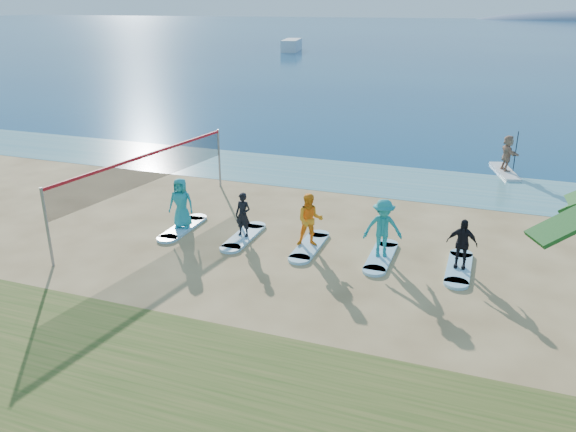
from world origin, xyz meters
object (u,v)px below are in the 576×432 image
(paddleboarder, at_px, (507,153))
(student_2, at_px, (310,220))
(paddleboard, at_px, (505,171))
(boat_offshore_a, at_px, (292,51))
(surfboard_0, at_px, (183,228))
(surfboard_4, at_px, (459,268))
(student_1, at_px, (243,215))
(surfboard_2, at_px, (309,246))
(student_3, at_px, (383,228))
(surfboard_3, at_px, (381,257))
(student_4, at_px, (462,244))
(volleyball_net, at_px, (147,169))
(student_0, at_px, (181,203))
(surfboard_1, at_px, (244,237))

(paddleboarder, distance_m, student_2, 12.90)
(paddleboard, height_order, boat_offshore_a, boat_offshore_a)
(paddleboarder, distance_m, surfboard_0, 15.68)
(surfboard_4, bearing_deg, paddleboard, 83.67)
(surfboard_0, xyz_separation_m, student_1, (2.36, 0.00, 0.80))
(paddleboarder, xyz_separation_m, surfboard_4, (-1.27, -11.43, -0.91))
(surfboard_2, height_order, surfboard_4, same)
(boat_offshore_a, bearing_deg, student_3, -80.13)
(surfboard_3, height_order, surfboard_4, same)
(paddleboarder, xyz_separation_m, student_1, (-8.34, -11.43, -0.10))
(paddleboard, bearing_deg, boat_offshore_a, 102.43)
(paddleboarder, height_order, student_1, paddleboarder)
(paddleboard, bearing_deg, surfboard_2, -132.82)
(surfboard_3, bearing_deg, paddleboard, 72.41)
(paddleboard, xyz_separation_m, student_4, (-1.27, -11.43, 0.79))
(paddleboarder, bearing_deg, student_1, 121.57)
(surfboard_4, bearing_deg, volleyball_net, 177.41)
(student_4, bearing_deg, boat_offshore_a, 114.85)
(student_1, bearing_deg, volleyball_net, 179.90)
(surfboard_2, relative_size, student_4, 1.44)
(surfboard_0, distance_m, student_0, 0.93)
(boat_offshore_a, bearing_deg, student_4, -78.61)
(student_3, xyz_separation_m, student_4, (2.36, 0.00, -0.16))
(boat_offshore_a, xyz_separation_m, surfboard_4, (32.48, -75.88, 0.04))
(paddleboarder, height_order, student_2, student_2)
(paddleboarder, bearing_deg, surfboard_1, 121.57)
(student_1, distance_m, surfboard_4, 7.12)
(student_1, height_order, surfboard_2, student_1)
(surfboard_3, bearing_deg, volleyball_net, 176.71)
(student_3, bearing_deg, surfboard_3, 0.00)
(volleyball_net, relative_size, student_0, 5.06)
(paddleboarder, height_order, surfboard_4, paddleboarder)
(student_2, relative_size, student_4, 1.15)
(paddleboard, relative_size, student_3, 1.62)
(student_0, relative_size, surfboard_4, 0.81)
(student_3, bearing_deg, paddleboard, 54.45)
(surfboard_2, xyz_separation_m, student_4, (4.71, 0.00, 0.81))
(student_1, distance_m, surfboard_2, 2.49)
(surfboard_2, bearing_deg, boat_offshore_a, 110.10)
(paddleboarder, bearing_deg, surfboard_4, 151.35)
(volleyball_net, relative_size, surfboard_3, 4.09)
(paddleboard, height_order, student_3, student_3)
(surfboard_3, distance_m, surfboard_4, 2.36)
(boat_offshore_a, bearing_deg, surfboard_2, -81.69)
(boat_offshore_a, height_order, surfboard_3, boat_offshore_a)
(boat_offshore_a, distance_m, student_0, 79.31)
(surfboard_3, bearing_deg, student_2, 180.00)
(paddleboard, relative_size, surfboard_3, 1.36)
(student_0, xyz_separation_m, surfboard_2, (4.71, 0.00, -0.93))
(paddleboard, xyz_separation_m, surfboard_1, (-8.34, -11.43, -0.01))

